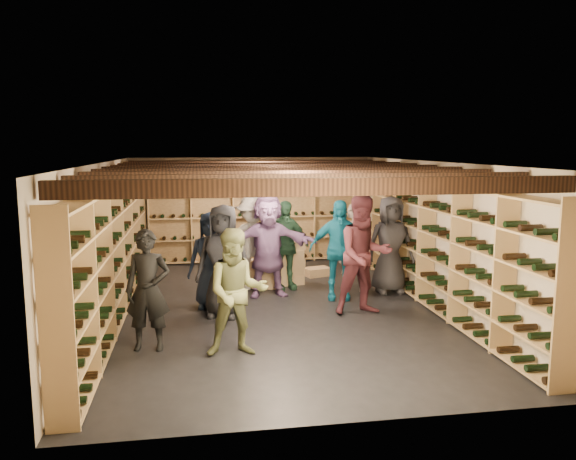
% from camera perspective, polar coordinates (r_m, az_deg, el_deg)
% --- Properties ---
extents(ground, '(8.00, 8.00, 0.00)m').
position_cam_1_polar(ground, '(9.42, -1.09, -7.88)').
color(ground, black).
rests_on(ground, ground).
extents(walls, '(5.52, 8.02, 2.40)m').
position_cam_1_polar(walls, '(9.15, -1.12, -0.66)').
color(walls, '#BEAD94').
rests_on(walls, ground).
extents(ceiling, '(5.50, 8.00, 0.01)m').
position_cam_1_polar(ceiling, '(9.04, -1.14, 6.87)').
color(ceiling, beige).
rests_on(ceiling, walls).
extents(ceiling_joists, '(5.40, 7.12, 0.18)m').
position_cam_1_polar(ceiling_joists, '(9.04, -1.13, 5.99)').
color(ceiling_joists, black).
rests_on(ceiling_joists, ground).
extents(wine_rack_left, '(0.32, 7.50, 2.15)m').
position_cam_1_polar(wine_rack_left, '(9.17, -17.22, -1.81)').
color(wine_rack_left, '#A88552').
rests_on(wine_rack_left, ground).
extents(wine_rack_right, '(0.32, 7.50, 2.15)m').
position_cam_1_polar(wine_rack_right, '(9.87, 13.83, -0.97)').
color(wine_rack_right, '#A88552').
rests_on(wine_rack_right, ground).
extents(wine_rack_back, '(4.70, 0.30, 2.15)m').
position_cam_1_polar(wine_rack_back, '(12.93, -3.53, 1.48)').
color(wine_rack_back, '#A88552').
rests_on(wine_rack_back, ground).
extents(crate_stack_left, '(0.56, 0.43, 0.85)m').
position_cam_1_polar(crate_stack_left, '(10.87, 0.19, -3.33)').
color(crate_stack_left, tan).
rests_on(crate_stack_left, ground).
extents(crate_stack_right, '(0.57, 0.45, 0.51)m').
position_cam_1_polar(crate_stack_right, '(10.69, -2.56, -4.49)').
color(crate_stack_right, tan).
rests_on(crate_stack_right, ground).
extents(crate_loose, '(0.57, 0.45, 0.17)m').
position_cam_1_polar(crate_loose, '(11.64, 2.98, -4.26)').
color(crate_loose, tan).
rests_on(crate_loose, ground).
extents(person_0, '(1.00, 0.82, 1.77)m').
position_cam_1_polar(person_0, '(8.81, -6.56, -3.15)').
color(person_0, black).
rests_on(person_0, ground).
extents(person_1, '(0.63, 0.45, 1.60)m').
position_cam_1_polar(person_1, '(7.58, -14.05, -5.95)').
color(person_1, black).
rests_on(person_1, ground).
extents(person_2, '(0.80, 0.62, 1.64)m').
position_cam_1_polar(person_2, '(7.19, -5.22, -6.34)').
color(person_2, '#5F633A').
rests_on(person_2, ground).
extents(person_4, '(1.09, 0.64, 1.75)m').
position_cam_1_polar(person_4, '(9.80, 5.15, -2.02)').
color(person_4, '#116583').
rests_on(person_4, ground).
extents(person_6, '(0.89, 0.70, 1.60)m').
position_cam_1_polar(person_6, '(9.33, -7.75, -3.04)').
color(person_6, '#192743').
rests_on(person_6, ground).
extents(person_7, '(0.69, 0.57, 1.62)m').
position_cam_1_polar(person_7, '(10.39, 6.80, -1.78)').
color(person_7, gray).
rests_on(person_7, ground).
extents(person_8, '(0.98, 0.79, 1.90)m').
position_cam_1_polar(person_8, '(8.96, 7.74, -2.54)').
color(person_8, '#4F2128').
rests_on(person_8, ground).
extents(person_9, '(1.16, 0.69, 1.75)m').
position_cam_1_polar(person_9, '(10.45, -3.63, -1.32)').
color(person_9, '#B3ACA5').
rests_on(person_9, ground).
extents(person_10, '(1.05, 0.62, 1.67)m').
position_cam_1_polar(person_10, '(10.42, -0.40, -1.56)').
color(person_10, '#214430').
rests_on(person_10, ground).
extents(person_11, '(1.72, 0.58, 1.84)m').
position_cam_1_polar(person_11, '(9.95, -2.04, -1.54)').
color(person_11, slate).
rests_on(person_11, ground).
extents(person_12, '(0.87, 0.58, 1.77)m').
position_cam_1_polar(person_12, '(10.37, 10.36, -1.46)').
color(person_12, '#333238').
rests_on(person_12, ground).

